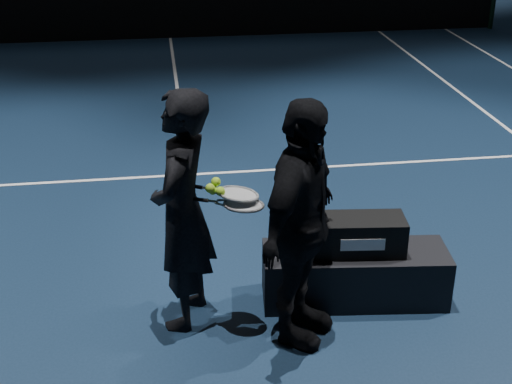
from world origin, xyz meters
TOP-DOWN VIEW (x-y plane):
  - floor at (0.00, 0.00)m, footprint 36.00×36.00m
  - court_lines at (0.00, 0.00)m, footprint 10.98×23.78m
  - net_post_right at (6.40, 0.00)m, footprint 0.10×0.10m
  - net_mesh at (0.00, 0.00)m, footprint 12.80×0.02m
  - player_bench at (1.15, -8.98)m, footprint 1.47×0.62m
  - racket_bag at (1.15, -8.98)m, footprint 0.74×0.38m
  - bag_signature at (1.15, -9.13)m, footprint 0.33×0.04m
  - player_a at (-0.16, -9.05)m, footprint 0.62×0.76m
  - player_b at (0.62, -9.38)m, footprint 0.95×1.12m
  - racket_lower at (0.25, -9.22)m, footprint 0.71×0.47m
  - racket_upper at (0.22, -9.17)m, footprint 0.71×0.43m
  - tennis_balls at (0.08, -9.14)m, footprint 0.12×0.10m

SIDE VIEW (x-z plane):
  - floor at x=0.00m, z-range 0.00..0.00m
  - court_lines at x=0.00m, z-range 0.00..0.01m
  - player_bench at x=1.15m, z-range 0.00..0.43m
  - net_mesh at x=0.00m, z-range 0.02..0.88m
  - net_post_right at x=6.40m, z-range 0.00..1.10m
  - racket_bag at x=1.15m, z-range 0.43..0.71m
  - bag_signature at x=1.15m, z-range 0.52..0.62m
  - player_a at x=-0.16m, z-range 0.00..1.80m
  - player_b at x=0.62m, z-range 0.00..1.80m
  - racket_lower at x=0.25m, z-range 1.00..1.03m
  - racket_upper at x=0.22m, z-range 1.02..1.12m
  - tennis_balls at x=0.08m, z-range 1.05..1.17m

